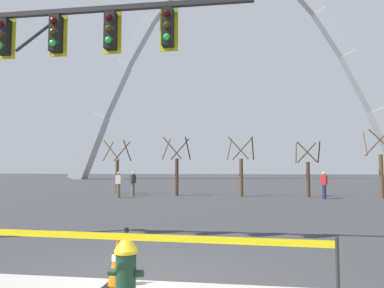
# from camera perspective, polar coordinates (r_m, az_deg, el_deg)

# --- Properties ---
(ground_plane) EXTENTS (240.00, 240.00, 0.00)m
(ground_plane) POSITION_cam_1_polar(r_m,az_deg,el_deg) (5.81, -7.35, -21.55)
(ground_plane) COLOR #333335
(fire_hydrant) EXTENTS (0.46, 0.48, 0.99)m
(fire_hydrant) POSITION_cam_1_polar(r_m,az_deg,el_deg) (4.77, -10.78, -19.54)
(fire_hydrant) COLOR black
(fire_hydrant) RESTS_ON ground
(caution_tape_barrier) EXTENTS (5.97, 0.28, 1.01)m
(caution_tape_barrier) POSITION_cam_1_polar(r_m,az_deg,el_deg) (4.65, -17.84, -16.82)
(caution_tape_barrier) COLOR #232326
(caution_tape_barrier) RESTS_ON ground
(traffic_cone_mid_sidewalk) EXTENTS (0.36, 0.36, 0.73)m
(traffic_cone_mid_sidewalk) POSITION_cam_1_polar(r_m,az_deg,el_deg) (5.58, -12.15, -18.40)
(traffic_cone_mid_sidewalk) COLOR black
(traffic_cone_mid_sidewalk) RESTS_ON ground
(traffic_signal_gantry) EXTENTS (7.82, 0.44, 6.00)m
(traffic_signal_gantry) POSITION_cam_1_polar(r_m,az_deg,el_deg) (9.52, -23.82, 12.44)
(traffic_signal_gantry) COLOR #232326
(traffic_signal_gantry) RESTS_ON ground
(monument_arch) EXTENTS (56.91, 2.52, 39.73)m
(monument_arch) POSITION_cam_1_polar(r_m,az_deg,el_deg) (60.32, 6.45, 11.22)
(monument_arch) COLOR #B2B5BC
(monument_arch) RESTS_ON ground
(tree_far_left) EXTENTS (1.74, 1.75, 3.76)m
(tree_far_left) POSITION_cam_1_polar(r_m,az_deg,el_deg) (24.98, -12.21, -4.24)
(tree_far_left) COLOR brown
(tree_far_left) RESTS_ON ground
(tree_left_mid) EXTENTS (1.78, 1.79, 3.85)m
(tree_left_mid) POSITION_cam_1_polar(r_m,az_deg,el_deg) (23.07, -2.53, -4.24)
(tree_left_mid) COLOR #473323
(tree_left_mid) RESTS_ON ground
(tree_center_left) EXTENTS (1.76, 1.77, 3.80)m
(tree_center_left) POSITION_cam_1_polar(r_m,az_deg,el_deg) (22.56, 8.07, -4.25)
(tree_center_left) COLOR brown
(tree_center_left) RESTS_ON ground
(tree_center_right) EXTENTS (1.61, 1.62, 3.47)m
(tree_center_right) POSITION_cam_1_polar(r_m,az_deg,el_deg) (23.04, 18.51, -4.45)
(tree_center_right) COLOR #473323
(tree_center_right) RESTS_ON ground
(tree_right_mid) EXTENTS (1.91, 1.92, 4.14)m
(tree_right_mid) POSITION_cam_1_polar(r_m,az_deg,el_deg) (23.99, 28.62, -3.42)
(tree_right_mid) COLOR brown
(tree_right_mid) RESTS_ON ground
(pedestrian_walking_left) EXTENTS (0.39, 0.38, 1.59)m
(pedestrian_walking_left) POSITION_cam_1_polar(r_m,az_deg,el_deg) (21.89, 20.88, -6.31)
(pedestrian_walking_left) COLOR #232847
(pedestrian_walking_left) RESTS_ON ground
(pedestrian_standing_center) EXTENTS (0.35, 0.22, 1.59)m
(pedestrian_standing_center) POSITION_cam_1_polar(r_m,az_deg,el_deg) (21.90, -11.99, -6.49)
(pedestrian_standing_center) COLOR brown
(pedestrian_standing_center) RESTS_ON ground
(pedestrian_walking_right) EXTENTS (0.36, 0.39, 1.59)m
(pedestrian_walking_right) POSITION_cam_1_polar(r_m,az_deg,el_deg) (23.03, -9.66, -6.41)
(pedestrian_walking_right) COLOR brown
(pedestrian_walking_right) RESTS_ON ground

